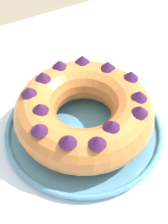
{
  "coord_description": "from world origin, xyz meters",
  "views": [
    {
      "loc": [
        -0.23,
        -0.36,
        1.29
      ],
      "look_at": [
        -0.02,
        0.02,
        0.81
      ],
      "focal_mm": 50.0,
      "sensor_mm": 36.0,
      "label": 1
    }
  ],
  "objects": [
    {
      "name": "serving_dish",
      "position": [
        -0.02,
        0.02,
        0.76
      ],
      "size": [
        0.34,
        0.34,
        0.02
      ],
      "color": "#518EB2",
      "rests_on": "dining_table"
    },
    {
      "name": "dining_table",
      "position": [
        0.0,
        0.0,
        0.66
      ],
      "size": [
        1.26,
        1.04,
        0.75
      ],
      "color": "silver",
      "rests_on": "ground_plane"
    },
    {
      "name": "bundt_cake",
      "position": [
        -0.02,
        0.02,
        0.82
      ],
      "size": [
        0.29,
        0.29,
        0.1
      ],
      "color": "#C67538",
      "rests_on": "serving_dish"
    }
  ]
}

